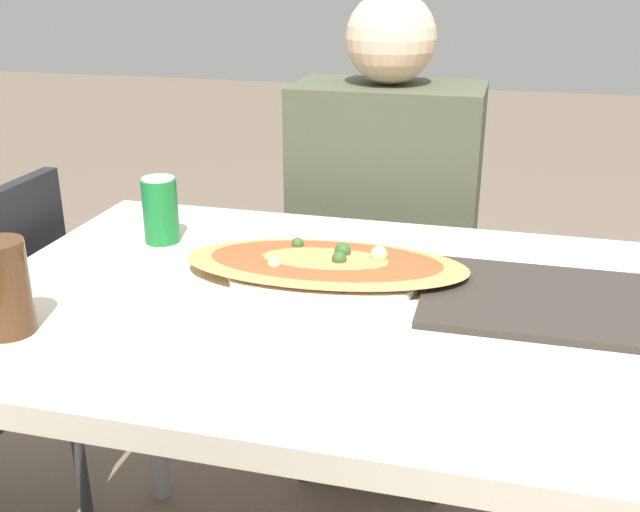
{
  "coord_description": "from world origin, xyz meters",
  "views": [
    {
      "loc": [
        0.27,
        -1.05,
        1.25
      ],
      "look_at": [
        -0.01,
        0.02,
        0.81
      ],
      "focal_mm": 42.0,
      "sensor_mm": 36.0,
      "label": 1
    }
  ],
  "objects_px": {
    "person_seated": "(385,211)",
    "soda_can": "(160,210)",
    "drink_glass": "(3,288)",
    "dining_table": "(320,344)",
    "chair_far_seated": "(389,276)",
    "pizza_main": "(326,266)"
  },
  "relations": [
    {
      "from": "person_seated",
      "to": "soda_can",
      "type": "relative_size",
      "value": 9.54
    },
    {
      "from": "person_seated",
      "to": "drink_glass",
      "type": "relative_size",
      "value": 8.6
    },
    {
      "from": "dining_table",
      "to": "person_seated",
      "type": "distance_m",
      "value": 0.61
    },
    {
      "from": "chair_far_seated",
      "to": "person_seated",
      "type": "bearing_deg",
      "value": 90.0
    },
    {
      "from": "person_seated",
      "to": "soda_can",
      "type": "height_order",
      "value": "person_seated"
    },
    {
      "from": "pizza_main",
      "to": "dining_table",
      "type": "bearing_deg",
      "value": -82.38
    },
    {
      "from": "pizza_main",
      "to": "drink_glass",
      "type": "distance_m",
      "value": 0.5
    },
    {
      "from": "pizza_main",
      "to": "drink_glass",
      "type": "height_order",
      "value": "drink_glass"
    },
    {
      "from": "drink_glass",
      "to": "dining_table",
      "type": "bearing_deg",
      "value": 29.43
    },
    {
      "from": "chair_far_seated",
      "to": "drink_glass",
      "type": "distance_m",
      "value": 1.08
    },
    {
      "from": "soda_can",
      "to": "drink_glass",
      "type": "relative_size",
      "value": 0.9
    },
    {
      "from": "person_seated",
      "to": "pizza_main",
      "type": "relative_size",
      "value": 2.4
    },
    {
      "from": "dining_table",
      "to": "chair_far_seated",
      "type": "height_order",
      "value": "chair_far_seated"
    },
    {
      "from": "chair_far_seated",
      "to": "soda_can",
      "type": "xyz_separation_m",
      "value": [
        -0.35,
        -0.55,
        0.32
      ]
    },
    {
      "from": "chair_far_seated",
      "to": "drink_glass",
      "type": "bearing_deg",
      "value": 66.96
    },
    {
      "from": "dining_table",
      "to": "person_seated",
      "type": "bearing_deg",
      "value": 89.9
    },
    {
      "from": "chair_far_seated",
      "to": "dining_table",
      "type": "bearing_deg",
      "value": 89.92
    },
    {
      "from": "soda_can",
      "to": "dining_table",
      "type": "bearing_deg",
      "value": -26.02
    },
    {
      "from": "dining_table",
      "to": "pizza_main",
      "type": "bearing_deg",
      "value": 97.62
    },
    {
      "from": "dining_table",
      "to": "chair_far_seated",
      "type": "relative_size",
      "value": 1.29
    },
    {
      "from": "person_seated",
      "to": "pizza_main",
      "type": "height_order",
      "value": "person_seated"
    },
    {
      "from": "dining_table",
      "to": "person_seated",
      "type": "height_order",
      "value": "person_seated"
    }
  ]
}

